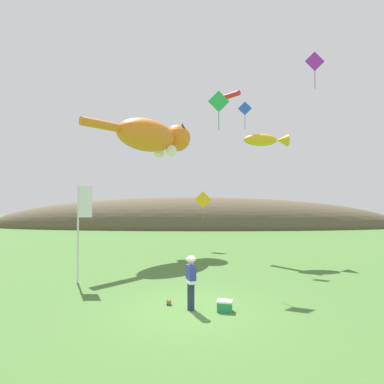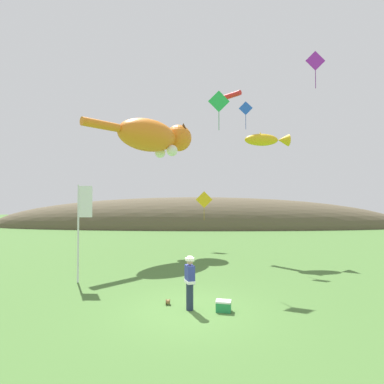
{
  "view_description": "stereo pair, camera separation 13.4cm",
  "coord_description": "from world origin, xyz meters",
  "px_view_note": "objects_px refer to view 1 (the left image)",
  "views": [
    {
      "loc": [
        0.16,
        -10.04,
        3.7
      ],
      "look_at": [
        0.0,
        4.0,
        4.03
      ],
      "focal_mm": 28.0,
      "sensor_mm": 36.0,
      "label": 1
    },
    {
      "loc": [
        0.29,
        -10.04,
        3.7
      ],
      "look_at": [
        0.0,
        4.0,
        4.03
      ],
      "focal_mm": 28.0,
      "sensor_mm": 36.0,
      "label": 2
    }
  ],
  "objects_px": {
    "kite_fish_windsock": "(265,140)",
    "picnic_cooler": "(225,306)",
    "kite_diamond_blue": "(245,109)",
    "kite_giant_cat": "(154,137)",
    "kite_diamond_violet": "(315,62)",
    "festival_attendant": "(191,281)",
    "festival_banner_pole": "(81,218)",
    "kite_spool": "(169,302)",
    "kite_diamond_green": "(219,102)",
    "kite_diamond_gold": "(203,200)",
    "kite_tube_streamer": "(224,97)"
  },
  "relations": [
    {
      "from": "kite_tube_streamer",
      "to": "kite_diamond_blue",
      "type": "height_order",
      "value": "kite_tube_streamer"
    },
    {
      "from": "festival_banner_pole",
      "to": "kite_diamond_gold",
      "type": "relative_size",
      "value": 2.0
    },
    {
      "from": "picnic_cooler",
      "to": "festival_attendant",
      "type": "bearing_deg",
      "value": 173.54
    },
    {
      "from": "kite_giant_cat",
      "to": "kite_diamond_blue",
      "type": "distance_m",
      "value": 6.39
    },
    {
      "from": "kite_diamond_gold",
      "to": "festival_attendant",
      "type": "bearing_deg",
      "value": -93.36
    },
    {
      "from": "kite_fish_windsock",
      "to": "kite_diamond_gold",
      "type": "bearing_deg",
      "value": 142.56
    },
    {
      "from": "kite_diamond_gold",
      "to": "kite_diamond_green",
      "type": "relative_size",
      "value": 1.09
    },
    {
      "from": "kite_diamond_violet",
      "to": "kite_fish_windsock",
      "type": "bearing_deg",
      "value": 108.04
    },
    {
      "from": "kite_spool",
      "to": "kite_diamond_green",
      "type": "bearing_deg",
      "value": 63.47
    },
    {
      "from": "festival_banner_pole",
      "to": "kite_diamond_gold",
      "type": "bearing_deg",
      "value": 58.5
    },
    {
      "from": "picnic_cooler",
      "to": "kite_giant_cat",
      "type": "distance_m",
      "value": 13.72
    },
    {
      "from": "festival_banner_pole",
      "to": "kite_diamond_violet",
      "type": "xyz_separation_m",
      "value": [
        11.05,
        1.69,
        7.75
      ]
    },
    {
      "from": "kite_fish_windsock",
      "to": "kite_diamond_violet",
      "type": "relative_size",
      "value": 1.57
    },
    {
      "from": "kite_tube_streamer",
      "to": "kite_fish_windsock",
      "type": "bearing_deg",
      "value": -45.03
    },
    {
      "from": "kite_giant_cat",
      "to": "kite_diamond_blue",
      "type": "bearing_deg",
      "value": -15.85
    },
    {
      "from": "kite_diamond_blue",
      "to": "kite_diamond_gold",
      "type": "relative_size",
      "value": 0.82
    },
    {
      "from": "kite_spool",
      "to": "festival_banner_pole",
      "type": "bearing_deg",
      "value": 146.71
    },
    {
      "from": "kite_fish_windsock",
      "to": "picnic_cooler",
      "type": "bearing_deg",
      "value": -110.77
    },
    {
      "from": "festival_banner_pole",
      "to": "kite_giant_cat",
      "type": "relative_size",
      "value": 0.66
    },
    {
      "from": "kite_giant_cat",
      "to": "kite_tube_streamer",
      "type": "height_order",
      "value": "kite_tube_streamer"
    },
    {
      "from": "picnic_cooler",
      "to": "kite_diamond_blue",
      "type": "bearing_deg",
      "value": 76.26
    },
    {
      "from": "picnic_cooler",
      "to": "kite_diamond_gold",
      "type": "bearing_deg",
      "value": 91.79
    },
    {
      "from": "kite_giant_cat",
      "to": "kite_tube_streamer",
      "type": "distance_m",
      "value": 6.03
    },
    {
      "from": "picnic_cooler",
      "to": "kite_diamond_green",
      "type": "bearing_deg",
      "value": 87.65
    },
    {
      "from": "festival_banner_pole",
      "to": "kite_giant_cat",
      "type": "distance_m",
      "value": 9.22
    },
    {
      "from": "festival_banner_pole",
      "to": "kite_diamond_green",
      "type": "bearing_deg",
      "value": 13.31
    },
    {
      "from": "kite_giant_cat",
      "to": "kite_tube_streamer",
      "type": "xyz_separation_m",
      "value": [
        4.99,
        1.25,
        3.15
      ]
    },
    {
      "from": "kite_diamond_gold",
      "to": "kite_giant_cat",
      "type": "bearing_deg",
      "value": -151.31
    },
    {
      "from": "picnic_cooler",
      "to": "kite_diamond_gold",
      "type": "distance_m",
      "value": 12.95
    },
    {
      "from": "kite_diamond_green",
      "to": "festival_banner_pole",
      "type": "bearing_deg",
      "value": -166.69
    },
    {
      "from": "festival_attendant",
      "to": "kite_diamond_blue",
      "type": "xyz_separation_m",
      "value": [
        3.29,
        8.78,
        8.46
      ]
    },
    {
      "from": "picnic_cooler",
      "to": "kite_tube_streamer",
      "type": "distance_m",
      "value": 16.2
    },
    {
      "from": "festival_banner_pole",
      "to": "picnic_cooler",
      "type": "bearing_deg",
      "value": -28.67
    },
    {
      "from": "kite_giant_cat",
      "to": "kite_diamond_violet",
      "type": "xyz_separation_m",
      "value": [
        8.85,
        -5.63,
        2.58
      ]
    },
    {
      "from": "festival_attendant",
      "to": "kite_fish_windsock",
      "type": "xyz_separation_m",
      "value": [
        4.69,
        9.31,
        6.58
      ]
    },
    {
      "from": "festival_banner_pole",
      "to": "kite_diamond_blue",
      "type": "height_order",
      "value": "kite_diamond_blue"
    },
    {
      "from": "kite_diamond_violet",
      "to": "kite_diamond_green",
      "type": "height_order",
      "value": "kite_diamond_violet"
    },
    {
      "from": "kite_spool",
      "to": "kite_fish_windsock",
      "type": "bearing_deg",
      "value": 58.29
    },
    {
      "from": "picnic_cooler",
      "to": "kite_diamond_violet",
      "type": "height_order",
      "value": "kite_diamond_violet"
    },
    {
      "from": "kite_giant_cat",
      "to": "kite_diamond_gold",
      "type": "height_order",
      "value": "kite_giant_cat"
    },
    {
      "from": "kite_spool",
      "to": "festival_banner_pole",
      "type": "height_order",
      "value": "festival_banner_pole"
    },
    {
      "from": "kite_spool",
      "to": "kite_giant_cat",
      "type": "distance_m",
      "value": 12.91
    },
    {
      "from": "kite_spool",
      "to": "kite_fish_windsock",
      "type": "xyz_separation_m",
      "value": [
        5.47,
        8.86,
        7.43
      ]
    },
    {
      "from": "kite_diamond_green",
      "to": "kite_spool",
      "type": "bearing_deg",
      "value": -116.53
    },
    {
      "from": "kite_fish_windsock",
      "to": "kite_diamond_blue",
      "type": "height_order",
      "value": "kite_diamond_blue"
    },
    {
      "from": "kite_spool",
      "to": "kite_diamond_gold",
      "type": "distance_m",
      "value": 12.5
    },
    {
      "from": "kite_tube_streamer",
      "to": "kite_diamond_green",
      "type": "height_order",
      "value": "kite_tube_streamer"
    },
    {
      "from": "festival_banner_pole",
      "to": "kite_fish_windsock",
      "type": "bearing_deg",
      "value": 32.63
    },
    {
      "from": "kite_diamond_green",
      "to": "kite_diamond_blue",
      "type": "bearing_deg",
      "value": 64.41
    },
    {
      "from": "festival_attendant",
      "to": "kite_diamond_green",
      "type": "xyz_separation_m",
      "value": [
        1.31,
        4.64,
        7.56
      ]
    }
  ]
}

